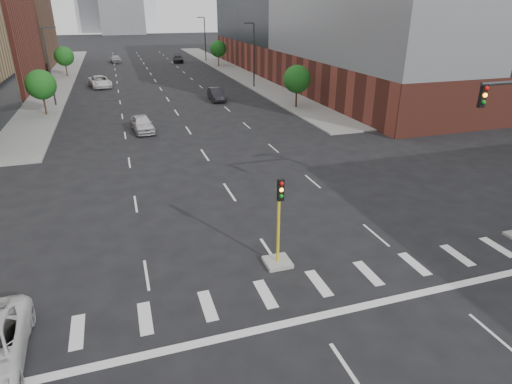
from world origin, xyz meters
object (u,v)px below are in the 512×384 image
car_far_left (100,82)px  car_deep_right (178,59)px  car_mid_right (217,94)px  car_distant (116,59)px  car_near_left (142,124)px  median_traffic_signal (278,247)px

car_far_left → car_deep_right: car_far_left is taller
car_mid_right → car_deep_right: (1.33, 42.34, -0.05)m
car_mid_right → car_distant: car_distant is taller
car_near_left → car_far_left: bearing=92.9°
median_traffic_signal → car_distant: bearing=93.8°
car_near_left → car_distant: size_ratio=0.94×
car_far_left → car_near_left: bearing=-91.0°
car_distant → car_mid_right: bearing=-81.4°
median_traffic_signal → car_near_left: size_ratio=0.95×
car_far_left → car_distant: bearing=74.9°
car_deep_right → car_distant: 13.21m
car_far_left → car_distant: car_distant is taller
median_traffic_signal → car_near_left: median_traffic_signal is taller
car_mid_right → car_distant: bearing=105.9°
car_deep_right → car_distant: car_distant is taller
car_near_left → car_deep_right: car_near_left is taller
car_far_left → car_deep_right: bearing=50.4°
car_near_left → car_far_left: size_ratio=0.78×
car_mid_right → car_deep_right: bearing=89.8°
median_traffic_signal → car_mid_right: bearing=81.1°
car_near_left → car_far_left: 27.66m
median_traffic_signal → car_distant: size_ratio=0.89×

